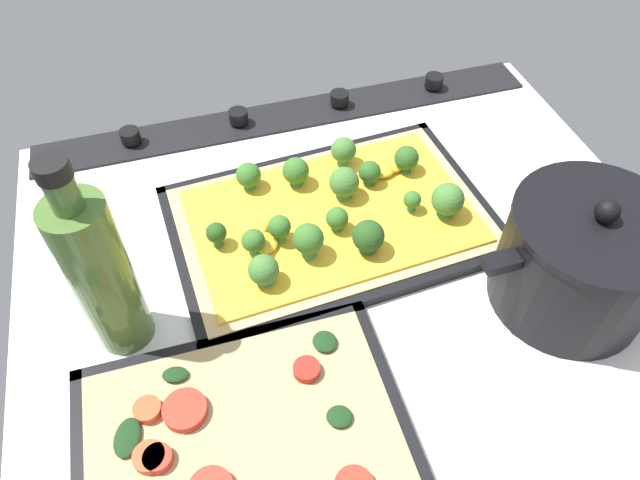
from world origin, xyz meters
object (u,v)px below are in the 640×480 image
(baking_tray_back, at_px, (245,445))
(veggie_pizza_back, at_px, (240,444))
(baking_tray_front, at_px, (332,223))
(broccoli_pizza, at_px, (334,213))
(cooking_pot, at_px, (581,260))
(oil_bottle, at_px, (100,274))

(baking_tray_back, distance_m, veggie_pizza_back, 0.01)
(baking_tray_front, bearing_deg, broccoli_pizza, -169.05)
(baking_tray_front, xyz_separation_m, cooking_pot, (-0.22, 0.18, 0.06))
(oil_bottle, bearing_deg, veggie_pizza_back, 119.59)
(veggie_pizza_back, bearing_deg, cooking_pot, -169.93)
(baking_tray_front, height_order, cooking_pot, cooking_pot)
(baking_tray_front, distance_m, cooking_pot, 0.29)
(broccoli_pizza, height_order, oil_bottle, oil_bottle)
(baking_tray_front, bearing_deg, oil_bottle, 18.35)
(broccoli_pizza, bearing_deg, baking_tray_front, 10.95)
(veggie_pizza_back, xyz_separation_m, cooking_pot, (-0.39, -0.07, 0.05))
(broccoli_pizza, bearing_deg, veggie_pizza_back, 55.62)
(broccoli_pizza, bearing_deg, cooking_pot, 140.35)
(baking_tray_front, distance_m, oil_bottle, 0.29)
(baking_tray_front, bearing_deg, cooking_pot, 140.74)
(broccoli_pizza, xyz_separation_m, baking_tray_back, (0.17, 0.25, -0.02))
(oil_bottle, bearing_deg, baking_tray_back, 121.03)
(veggie_pizza_back, relative_size, cooking_pot, 1.20)
(cooking_pot, xyz_separation_m, oil_bottle, (0.48, -0.09, 0.04))
(broccoli_pizza, distance_m, baking_tray_back, 0.30)
(baking_tray_front, relative_size, baking_tray_back, 1.31)
(veggie_pizza_back, height_order, oil_bottle, oil_bottle)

